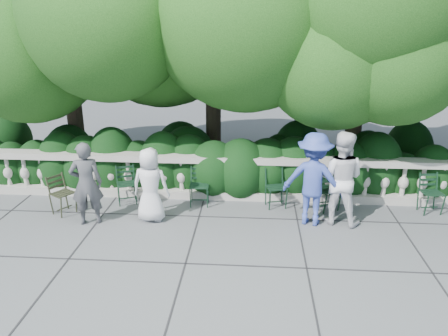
# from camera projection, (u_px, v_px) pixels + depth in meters

# --- Properties ---
(ground) EXTENTS (90.00, 90.00, 0.00)m
(ground) POSITION_uv_depth(u_px,v_px,m) (220.00, 236.00, 8.16)
(ground) COLOR #4E5156
(ground) RESTS_ON ground
(balustrade) EXTENTS (12.00, 0.44, 1.00)m
(balustrade) POSITION_uv_depth(u_px,v_px,m) (227.00, 178.00, 9.70)
(balustrade) COLOR #9E998E
(balustrade) RESTS_ON ground
(shrub_hedge) EXTENTS (15.00, 2.60, 1.70)m
(shrub_hedge) POSITION_uv_depth(u_px,v_px,m) (230.00, 179.00, 10.99)
(shrub_hedge) COLOR black
(shrub_hedge) RESTS_ON ground
(tree_canopy) EXTENTS (15.04, 6.52, 6.78)m
(tree_canopy) POSITION_uv_depth(u_px,v_px,m) (261.00, 12.00, 9.81)
(tree_canopy) COLOR #3F3023
(tree_canopy) RESTS_ON ground
(chair_a) EXTENTS (0.58, 0.60, 0.84)m
(chair_a) POSITION_uv_depth(u_px,v_px,m) (128.00, 205.00, 9.47)
(chair_a) COLOR black
(chair_a) RESTS_ON ground
(chair_b) EXTENTS (0.46, 0.50, 0.84)m
(chair_b) POSITION_uv_depth(u_px,v_px,m) (199.00, 208.00, 9.37)
(chair_b) COLOR black
(chair_b) RESTS_ON ground
(chair_c) EXTENTS (0.54, 0.57, 0.84)m
(chair_c) POSITION_uv_depth(u_px,v_px,m) (277.00, 209.00, 9.28)
(chair_c) COLOR black
(chair_c) RESTS_ON ground
(chair_d) EXTENTS (0.61, 0.63, 0.84)m
(chair_d) POSITION_uv_depth(u_px,v_px,m) (331.00, 212.00, 9.15)
(chair_d) COLOR black
(chair_d) RESTS_ON ground
(chair_e) EXTENTS (0.51, 0.54, 0.84)m
(chair_e) POSITION_uv_depth(u_px,v_px,m) (432.00, 215.00, 9.00)
(chair_e) COLOR black
(chair_e) RESTS_ON ground
(chair_f) EXTENTS (0.53, 0.56, 0.84)m
(chair_f) POSITION_uv_depth(u_px,v_px,m) (326.00, 210.00, 9.24)
(chair_f) COLOR black
(chair_f) RESTS_ON ground
(chair_weathered) EXTENTS (0.64, 0.63, 0.84)m
(chair_weathered) POSITION_uv_depth(u_px,v_px,m) (69.00, 215.00, 9.02)
(chair_weathered) COLOR black
(chair_weathered) RESTS_ON ground
(person_businessman) EXTENTS (0.77, 0.53, 1.50)m
(person_businessman) POSITION_uv_depth(u_px,v_px,m) (150.00, 185.00, 8.57)
(person_businessman) COLOR silver
(person_businessman) RESTS_ON ground
(person_woman_grey) EXTENTS (0.70, 0.57, 1.66)m
(person_woman_grey) POSITION_uv_depth(u_px,v_px,m) (86.00, 184.00, 8.42)
(person_woman_grey) COLOR #424348
(person_woman_grey) RESTS_ON ground
(person_casual_man) EXTENTS (1.08, 0.96, 1.86)m
(person_casual_man) POSITION_uv_depth(u_px,v_px,m) (340.00, 178.00, 8.43)
(person_casual_man) COLOR white
(person_casual_man) RESTS_ON ground
(person_older_blue) EXTENTS (1.34, 1.00, 1.84)m
(person_older_blue) POSITION_uv_depth(u_px,v_px,m) (314.00, 179.00, 8.39)
(person_older_blue) COLOR #3549A1
(person_older_blue) RESTS_ON ground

